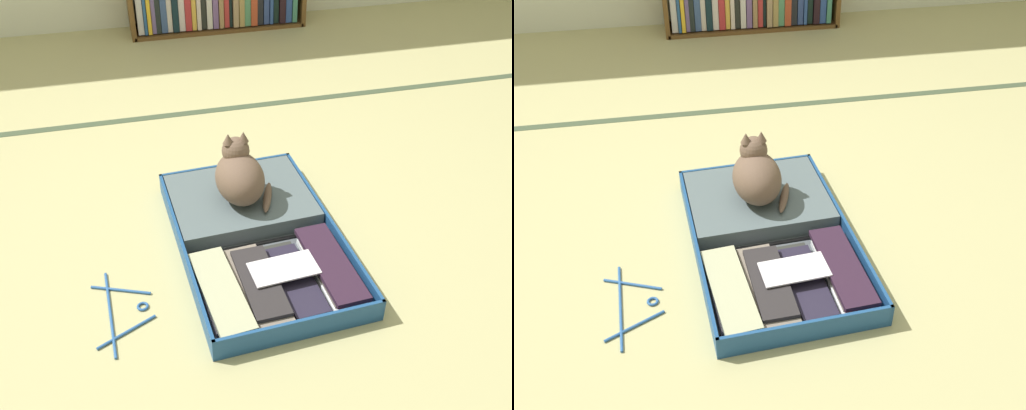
% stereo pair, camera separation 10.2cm
% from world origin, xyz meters
% --- Properties ---
extents(ground_plane, '(10.00, 10.00, 0.00)m').
position_xyz_m(ground_plane, '(0.00, 0.00, 0.00)').
color(ground_plane, tan).
extents(tatami_border, '(4.80, 0.05, 0.00)m').
position_xyz_m(tatami_border, '(0.00, 1.05, 0.00)').
color(tatami_border, '#3E4D35').
rests_on(tatami_border, ground_plane).
extents(open_suitcase, '(0.64, 0.98, 0.09)m').
position_xyz_m(open_suitcase, '(0.11, -0.03, 0.04)').
color(open_suitcase, navy).
rests_on(open_suitcase, ground_plane).
extents(black_cat, '(0.25, 0.28, 0.27)m').
position_xyz_m(black_cat, '(0.10, 0.14, 0.19)').
color(black_cat, brown).
rests_on(black_cat, open_suitcase).
extents(clothes_hanger, '(0.21, 0.40, 0.01)m').
position_xyz_m(clothes_hanger, '(-0.41, -0.30, 0.01)').
color(clothes_hanger, '#29589A').
rests_on(clothes_hanger, ground_plane).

